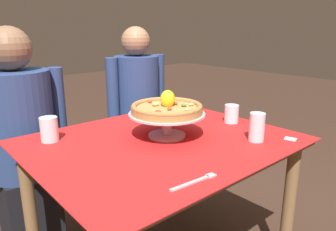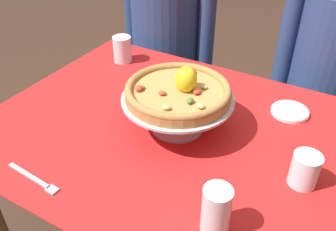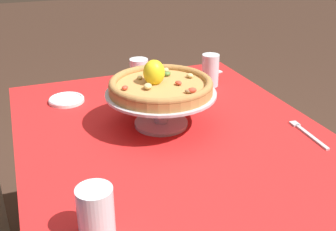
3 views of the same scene
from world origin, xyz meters
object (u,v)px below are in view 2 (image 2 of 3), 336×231
pizza (178,91)px  water_glass_front_right (216,213)px  pizza_stand (178,107)px  dinner_fork (35,179)px  water_glass_back_left (122,51)px  diner_left (167,51)px  side_plate (290,111)px  water_glass_side_right (304,171)px  diner_right (320,94)px

pizza → water_glass_front_right: 0.41m
pizza_stand → dinner_fork: (-0.22, -0.40, -0.08)m
water_glass_back_left → diner_left: size_ratio=0.09×
dinner_fork → water_glass_front_right: bearing=11.4°
dinner_fork → side_plate: bearing=51.9°
dinner_fork → diner_left: size_ratio=0.16×
pizza_stand → dinner_fork: 0.46m
water_glass_front_right → water_glass_side_right: bearing=60.2°
pizza_stand → diner_right: bearing=64.0°
pizza_stand → pizza: pizza is taller
water_glass_side_right → diner_right: 0.80m
water_glass_front_right → dinner_fork: (-0.48, -0.10, -0.05)m
pizza → diner_left: 0.87m
water_glass_side_right → diner_left: size_ratio=0.08×
pizza_stand → side_plate: pizza_stand is taller
water_glass_front_right → water_glass_back_left: 0.92m
water_glass_front_right → dinner_fork: 0.50m
water_glass_back_left → dinner_fork: water_glass_back_left is taller
pizza → water_glass_back_left: (-0.43, 0.30, -0.09)m
water_glass_back_left → side_plate: size_ratio=0.86×
water_glass_front_right → side_plate: water_glass_front_right is taller
diner_left → dinner_fork: bearing=-78.6°
dinner_fork → water_glass_side_right: bearing=29.1°
pizza_stand → pizza: bearing=33.8°
pizza_stand → diner_left: size_ratio=0.28×
pizza_stand → diner_left: (-0.44, 0.70, -0.20)m
dinner_fork → diner_left: (-0.22, 1.10, -0.13)m
water_glass_back_left → side_plate: (0.73, -0.04, -0.04)m
side_plate → water_glass_side_right: bearing=-70.7°
pizza_stand → water_glass_side_right: 0.41m
side_plate → dinner_fork: bearing=-128.1°
side_plate → water_glass_front_right: bearing=-93.5°
pizza_stand → water_glass_front_right: water_glass_front_right is taller
pizza_stand → water_glass_front_right: (0.26, -0.30, -0.02)m
water_glass_side_right → diner_left: (-0.85, 0.76, -0.16)m
pizza_stand → diner_right: diner_right is taller
dinner_fork → diner_right: (0.57, 1.12, -0.16)m
pizza_stand → water_glass_side_right: size_ratio=3.66×
water_glass_back_left → diner_right: 0.91m
pizza → water_glass_front_right: pizza is taller
dinner_fork → diner_left: 1.13m
pizza → side_plate: (0.30, 0.26, -0.13)m
water_glass_back_left → pizza: bearing=-34.7°
pizza → diner_right: 0.85m
pizza → pizza_stand: bearing=-146.2°
water_glass_front_right → diner_right: bearing=85.2°
water_glass_side_right → side_plate: 0.33m
water_glass_back_left → dinner_fork: bearing=-73.3°
pizza_stand → water_glass_front_right: size_ratio=2.73×
water_glass_back_left → side_plate: 0.73m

